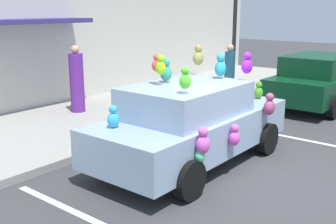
# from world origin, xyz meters

# --- Properties ---
(ground_plane) EXTENTS (60.00, 60.00, 0.00)m
(ground_plane) POSITION_xyz_m (0.00, 0.00, 0.00)
(ground_plane) COLOR #38383A
(sidewalk) EXTENTS (24.00, 4.00, 0.15)m
(sidewalk) POSITION_xyz_m (0.00, 5.00, 0.07)
(sidewalk) COLOR gray
(sidewalk) RESTS_ON ground
(parking_stripe_front) EXTENTS (0.12, 3.60, 0.01)m
(parking_stripe_front) POSITION_xyz_m (2.80, 1.00, 0.00)
(parking_stripe_front) COLOR silver
(parking_stripe_front) RESTS_ON ground
(parking_stripe_rear) EXTENTS (0.12, 3.60, 0.01)m
(parking_stripe_rear) POSITION_xyz_m (-2.61, 1.00, 0.00)
(parking_stripe_rear) COLOR silver
(parking_stripe_rear) RESTS_ON ground
(plush_covered_car) EXTENTS (4.31, 2.09, 2.16)m
(plush_covered_car) POSITION_xyz_m (0.05, 1.27, 0.81)
(plush_covered_car) COLOR #8FA5BF
(plush_covered_car) RESTS_ON ground
(parked_sedan_behind) EXTENTS (4.30, 1.97, 1.54)m
(parked_sedan_behind) POSITION_xyz_m (6.33, 1.11, 0.79)
(parked_sedan_behind) COLOR #0A381E
(parked_sedan_behind) RESTS_ON ground
(teddy_bear_on_sidewalk) EXTENTS (0.38, 0.32, 0.72)m
(teddy_bear_on_sidewalk) POSITION_xyz_m (1.28, 3.42, 0.48)
(teddy_bear_on_sidewalk) COLOR pink
(teddy_bear_on_sidewalk) RESTS_ON sidewalk
(street_lamp_post) EXTENTS (0.28, 0.28, 3.93)m
(street_lamp_post) POSITION_xyz_m (5.40, 3.50, 2.55)
(street_lamp_post) COLOR black
(street_lamp_post) RESTS_ON sidewalk
(pedestrian_near_shopfront) EXTENTS (0.32, 0.32, 1.65)m
(pedestrian_near_shopfront) POSITION_xyz_m (5.14, 3.47, 0.92)
(pedestrian_near_shopfront) COLOR #20536D
(pedestrian_near_shopfront) RESTS_ON sidewalk
(pedestrian_walking_past) EXTENTS (0.38, 0.38, 1.78)m
(pedestrian_walking_past) POSITION_xyz_m (0.95, 5.69, 0.97)
(pedestrian_walking_past) COLOR #622790
(pedestrian_walking_past) RESTS_ON sidewalk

